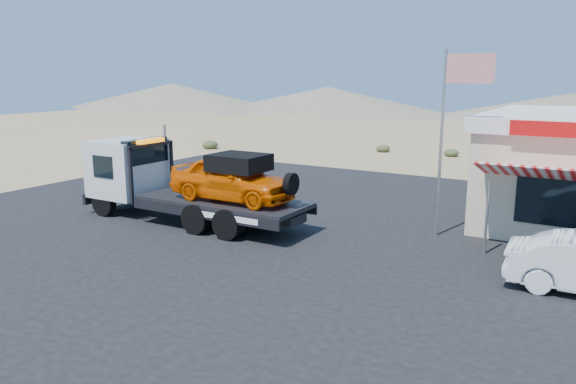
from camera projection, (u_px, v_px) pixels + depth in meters
name	position (u px, v px, depth m)	size (l,w,h in m)	color
ground	(241.00, 249.00, 17.17)	(120.00, 120.00, 0.00)	#907D52
asphalt_lot	(342.00, 235.00, 18.67)	(32.00, 24.00, 0.02)	black
tow_truck	(187.00, 179.00, 20.04)	(8.68, 2.57, 2.90)	black
flagpole	(450.00, 122.00, 17.68)	(1.55, 0.10, 6.00)	#99999E
desert_scrub	(113.00, 167.00, 30.63)	(23.94, 31.61, 0.63)	#324022
distant_hills	(441.00, 102.00, 67.95)	(126.00, 48.00, 4.20)	#726B59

